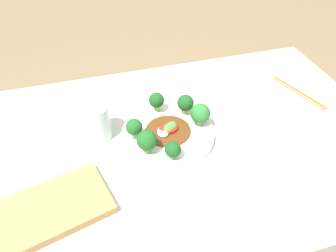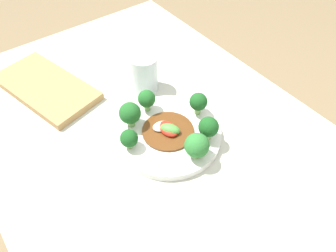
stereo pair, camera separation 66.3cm
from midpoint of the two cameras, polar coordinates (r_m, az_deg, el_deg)
table at (r=1.08m, az=-12.61°, el=-26.09°), size 1.19×0.75×0.77m
plate at (r=0.76m, az=-18.50°, el=-13.01°), size 0.25×0.25×0.02m
broccoli_east at (r=0.72m, az=-12.01°, el=-9.24°), size 0.05×0.05×0.06m
broccoli_northeast at (r=0.76m, az=-14.31°, el=-6.47°), size 0.05×0.05×0.06m
broccoli_west at (r=0.74m, az=-26.14°, el=-11.78°), size 0.04×0.04×0.06m
broccoli_south at (r=0.68m, az=-20.22°, el=-17.69°), size 0.04×0.04×0.05m
broccoli_southwest at (r=0.70m, az=-24.96°, el=-15.21°), size 0.05×0.05×0.06m
broccoli_north at (r=0.79m, az=-19.90°, el=-5.63°), size 0.04×0.04×0.06m
stirfry_center at (r=0.75m, az=-18.80°, el=-12.29°), size 0.12×0.12×0.02m
drinking_glass at (r=0.81m, az=-31.97°, el=-9.82°), size 0.07×0.07×0.10m
chopsticks at (r=0.88m, az=11.81°, el=-2.60°), size 0.08×0.20×0.01m
cutting_board at (r=0.80m, az=-44.53°, el=-24.95°), size 0.32×0.22×0.02m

